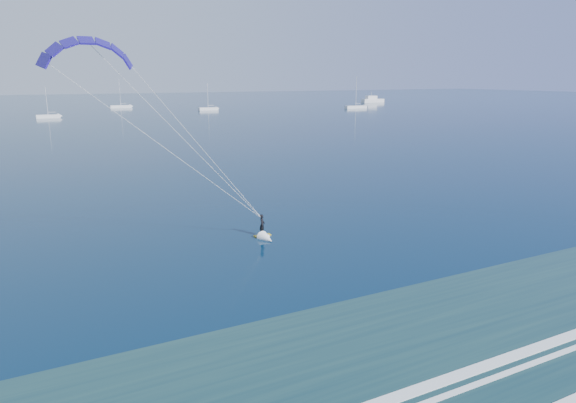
# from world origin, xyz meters

# --- Properties ---
(kitesurfer_rig) EXTENTS (18.64, 4.75, 17.43)m
(kitesurfer_rig) POSITION_xyz_m (-3.28, 32.32, 9.09)
(kitesurfer_rig) COLOR gold
(kitesurfer_rig) RESTS_ON ground
(motor_yacht) EXTENTS (13.13, 3.50, 5.68)m
(motor_yacht) POSITION_xyz_m (158.14, 226.27, 1.43)
(motor_yacht) COLOR silver
(motor_yacht) RESTS_ON ground
(sailboat_3) EXTENTS (7.53, 2.40, 10.62)m
(sailboat_3) POSITION_xyz_m (-5.61, 188.45, 0.68)
(sailboat_3) COLOR silver
(sailboat_3) RESTS_ON ground
(sailboat_4) EXTENTS (9.34, 2.40, 12.61)m
(sailboat_4) POSITION_xyz_m (26.92, 238.17, 0.69)
(sailboat_4) COLOR silver
(sailboat_4) RESTS_ON ground
(sailboat_5) EXTENTS (8.18, 2.40, 11.24)m
(sailboat_5) POSITION_xyz_m (56.52, 203.55, 0.68)
(sailboat_5) COLOR silver
(sailboat_5) RESTS_ON ground
(sailboat_6) EXTENTS (10.53, 2.40, 14.02)m
(sailboat_6) POSITION_xyz_m (119.50, 186.32, 0.70)
(sailboat_6) COLOR silver
(sailboat_6) RESTS_ON ground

